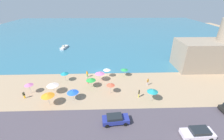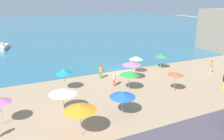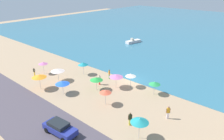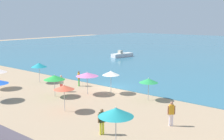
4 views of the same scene
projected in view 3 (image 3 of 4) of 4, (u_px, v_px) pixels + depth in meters
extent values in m
plane|color=tan|center=(131.00, 81.00, 39.00)|extent=(160.00, 160.00, 0.00)
cube|color=teal|center=(224.00, 32.00, 77.19)|extent=(150.00, 110.00, 0.05)
cube|color=#4D444E|center=(42.00, 127.00, 26.49)|extent=(80.00, 8.00, 0.06)
cylinder|color=#B2B2B7|center=(58.00, 76.00, 38.72)|extent=(0.05, 0.05, 1.88)
cone|color=#F7DCCF|center=(58.00, 70.00, 38.30)|extent=(2.42, 2.42, 0.46)
sphere|color=silver|center=(57.00, 69.00, 38.20)|extent=(0.08, 0.08, 0.08)
cylinder|color=#B2B2B7|center=(40.00, 83.00, 35.76)|extent=(0.05, 0.05, 2.11)
cone|color=orange|center=(39.00, 76.00, 35.31)|extent=(2.38, 2.38, 0.40)
sphere|color=silver|center=(39.00, 75.00, 35.23)|extent=(0.08, 0.08, 0.08)
cylinder|color=#B2B2B7|center=(131.00, 81.00, 36.43)|extent=(0.05, 0.05, 1.99)
cone|color=white|center=(131.00, 75.00, 36.00)|extent=(1.78, 1.78, 0.42)
sphere|color=silver|center=(131.00, 74.00, 35.91)|extent=(0.08, 0.08, 0.08)
cylinder|color=#B2B2B7|center=(63.00, 88.00, 34.33)|extent=(0.05, 0.05, 1.71)
cone|color=blue|center=(62.00, 83.00, 33.95)|extent=(2.24, 2.24, 0.41)
sphere|color=silver|center=(62.00, 81.00, 33.87)|extent=(0.08, 0.08, 0.08)
cylinder|color=#B2B2B7|center=(83.00, 70.00, 41.34)|extent=(0.05, 0.05, 1.97)
cone|color=teal|center=(83.00, 64.00, 40.90)|extent=(1.90, 1.90, 0.51)
sphere|color=silver|center=(83.00, 62.00, 40.79)|extent=(0.08, 0.08, 0.08)
cylinder|color=#B2B2B7|center=(154.00, 89.00, 34.07)|extent=(0.05, 0.05, 1.76)
cone|color=green|center=(155.00, 83.00, 33.69)|extent=(1.80, 1.80, 0.40)
sphere|color=silver|center=(155.00, 82.00, 33.60)|extent=(0.08, 0.08, 0.08)
cylinder|color=#B2B2B7|center=(106.00, 98.00, 31.19)|extent=(0.05, 0.05, 1.94)
cone|color=#E7583B|center=(105.00, 92.00, 30.78)|extent=(1.73, 1.73, 0.35)
sphere|color=silver|center=(105.00, 90.00, 30.70)|extent=(0.08, 0.08, 0.08)
cylinder|color=#B2B2B7|center=(44.00, 69.00, 41.80)|extent=(0.05, 0.05, 1.99)
cone|color=pink|center=(43.00, 63.00, 41.37)|extent=(1.77, 1.77, 0.37)
sphere|color=silver|center=(43.00, 62.00, 41.29)|extent=(0.08, 0.08, 0.08)
cylinder|color=#B2B2B7|center=(139.00, 130.00, 24.36)|extent=(0.05, 0.05, 2.17)
cone|color=teal|center=(140.00, 120.00, 23.87)|extent=(2.06, 2.06, 0.51)
sphere|color=silver|center=(140.00, 118.00, 23.77)|extent=(0.08, 0.08, 0.08)
cylinder|color=#B2B2B7|center=(116.00, 82.00, 36.25)|extent=(0.05, 0.05, 1.94)
cone|color=pink|center=(116.00, 76.00, 35.83)|extent=(2.30, 2.30, 0.38)
sphere|color=silver|center=(116.00, 75.00, 35.75)|extent=(0.08, 0.08, 0.08)
cylinder|color=#B2B2B7|center=(97.00, 85.00, 35.50)|extent=(0.05, 0.05, 1.78)
cone|color=green|center=(96.00, 79.00, 35.10)|extent=(2.10, 2.10, 0.45)
sphere|color=silver|center=(96.00, 77.00, 35.00)|extent=(0.08, 0.08, 0.08)
cylinder|color=#F94540|center=(99.00, 82.00, 37.39)|extent=(0.14, 0.14, 0.86)
cylinder|color=#F94540|center=(100.00, 82.00, 37.50)|extent=(0.14, 0.14, 0.86)
cube|color=silver|center=(99.00, 78.00, 37.15)|extent=(0.25, 0.38, 0.68)
sphere|color=tan|center=(99.00, 76.00, 36.98)|extent=(0.22, 0.22, 0.22)
cylinder|color=tan|center=(98.00, 79.00, 37.02)|extent=(0.09, 0.09, 0.62)
cylinder|color=tan|center=(100.00, 78.00, 37.32)|extent=(0.09, 0.09, 0.62)
cylinder|color=green|center=(109.00, 76.00, 39.86)|extent=(0.14, 0.14, 0.84)
cylinder|color=green|center=(109.00, 77.00, 39.70)|extent=(0.14, 0.14, 0.84)
cube|color=orange|center=(109.00, 73.00, 39.50)|extent=(0.42, 0.38, 0.67)
sphere|color=brown|center=(109.00, 70.00, 39.32)|extent=(0.22, 0.22, 0.22)
cylinder|color=brown|center=(109.00, 72.00, 39.73)|extent=(0.09, 0.09, 0.60)
cylinder|color=brown|center=(110.00, 73.00, 39.30)|extent=(0.09, 0.09, 0.60)
cylinder|color=white|center=(168.00, 116.00, 28.11)|extent=(0.14, 0.14, 0.89)
cylinder|color=white|center=(167.00, 116.00, 28.10)|extent=(0.14, 0.14, 0.89)
cube|color=orange|center=(168.00, 110.00, 27.81)|extent=(0.41, 0.41, 0.70)
sphere|color=#9E6955|center=(169.00, 107.00, 27.63)|extent=(0.22, 0.22, 0.22)
cylinder|color=#9E6955|center=(170.00, 111.00, 27.83)|extent=(0.09, 0.09, 0.63)
cylinder|color=#9E6955|center=(166.00, 111.00, 27.82)|extent=(0.09, 0.09, 0.63)
cylinder|color=yellow|center=(35.00, 74.00, 40.99)|extent=(0.14, 0.14, 0.75)
cylinder|color=yellow|center=(34.00, 74.00, 41.11)|extent=(0.14, 0.14, 0.75)
cube|color=#27291A|center=(34.00, 70.00, 40.80)|extent=(0.38, 0.25, 0.59)
sphere|color=tan|center=(34.00, 68.00, 40.64)|extent=(0.22, 0.22, 0.22)
cylinder|color=tan|center=(35.00, 71.00, 40.66)|extent=(0.09, 0.09, 0.53)
cylinder|color=tan|center=(33.00, 70.00, 40.98)|extent=(0.09, 0.09, 0.53)
cylinder|color=yellow|center=(129.00, 122.00, 26.81)|extent=(0.14, 0.14, 0.86)
cylinder|color=yellow|center=(131.00, 122.00, 26.87)|extent=(0.14, 0.14, 0.86)
cube|color=black|center=(130.00, 117.00, 26.55)|extent=(0.36, 0.42, 0.68)
sphere|color=brown|center=(130.00, 113.00, 26.37)|extent=(0.22, 0.22, 0.22)
cylinder|color=brown|center=(128.00, 118.00, 26.48)|extent=(0.09, 0.09, 0.61)
cylinder|color=brown|center=(132.00, 117.00, 26.65)|extent=(0.09, 0.09, 0.61)
cube|color=navy|center=(60.00, 129.00, 25.14)|extent=(4.37, 2.12, 0.70)
cube|color=#1E2328|center=(58.00, 124.00, 25.04)|extent=(2.50, 1.74, 0.46)
cylinder|color=black|center=(74.00, 132.00, 25.11)|extent=(0.66, 0.28, 0.64)
cylinder|color=black|center=(63.00, 140.00, 23.88)|extent=(0.66, 0.28, 0.64)
cylinder|color=black|center=(57.00, 123.00, 26.67)|extent=(0.66, 0.28, 0.64)
cylinder|color=black|center=(47.00, 130.00, 25.45)|extent=(0.66, 0.28, 0.64)
cube|color=silver|center=(133.00, 42.00, 62.91)|extent=(2.27, 4.96, 0.66)
cube|color=silver|center=(140.00, 40.00, 64.36)|extent=(0.86, 0.58, 0.40)
cube|color=silver|center=(133.00, 40.00, 62.77)|extent=(2.35, 4.97, 0.08)
cube|color=#B2AD9E|center=(132.00, 39.00, 62.37)|extent=(0.94, 0.75, 0.75)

